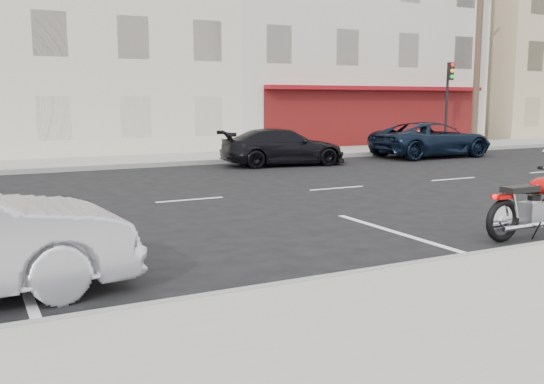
{
  "coord_description": "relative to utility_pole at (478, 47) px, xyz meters",
  "views": [
    {
      "loc": [
        -6.57,
        -13.01,
        2.27
      ],
      "look_at": [
        -2.18,
        -4.46,
        0.8
      ],
      "focal_mm": 40.0,
      "sensor_mm": 36.0,
      "label": 1
    }
  ],
  "objects": [
    {
      "name": "bldg_far_east",
      "position": [
        10.5,
        7.7,
        0.76
      ],
      "size": [
        12.0,
        12.0,
        11.0
      ],
      "primitive_type": "cube",
      "color": "tan",
      "rests_on": "ground"
    },
    {
      "name": "utility_pole",
      "position": [
        0.0,
        0.0,
        0.0
      ],
      "size": [
        1.8,
        0.3,
        9.0
      ],
      "color": "#422D1E",
      "rests_on": "sidewalk_far"
    },
    {
      "name": "bldg_cream",
      "position": [
        -17.5,
        7.7,
        1.01
      ],
      "size": [
        12.0,
        12.0,
        11.5
      ],
      "primitive_type": "cube",
      "color": "beige",
      "rests_on": "ground"
    },
    {
      "name": "curb_far",
      "position": [
        -20.5,
        -1.6,
        -4.66
      ],
      "size": [
        80.0,
        0.12,
        0.16
      ],
      "primitive_type": "cube",
      "color": "gray",
      "rests_on": "ground"
    },
    {
      "name": "ground",
      "position": [
        -15.5,
        -8.6,
        -4.74
      ],
      "size": [
        120.0,
        120.0,
        0.0
      ],
      "primitive_type": "plane",
      "color": "black",
      "rests_on": "ground"
    },
    {
      "name": "car_far",
      "position": [
        -12.11,
        -3.07,
        -4.1
      ],
      "size": [
        4.59,
        2.36,
        1.28
      ],
      "primitive_type": "imported",
      "rotation": [
        0.0,
        0.0,
        1.44
      ],
      "color": "black",
      "rests_on": "ground"
    },
    {
      "name": "bldg_corner",
      "position": [
        -4.5,
        7.7,
        1.51
      ],
      "size": [
        14.0,
        12.0,
        12.5
      ],
      "primitive_type": "cube",
      "color": "beige",
      "rests_on": "ground"
    },
    {
      "name": "curb_near",
      "position": [
        -20.5,
        -15.6,
        -4.66
      ],
      "size": [
        80.0,
        0.12,
        0.16
      ],
      "primitive_type": "cube",
      "color": "gray",
      "rests_on": "ground"
    },
    {
      "name": "sidewalk_far",
      "position": [
        -20.5,
        0.1,
        -4.66
      ],
      "size": [
        80.0,
        3.4,
        0.15
      ],
      "primitive_type": "cube",
      "color": "gray",
      "rests_on": "ground"
    },
    {
      "name": "sidewalk_near",
      "position": [
        -20.5,
        -17.3,
        -4.66
      ],
      "size": [
        80.0,
        3.4,
        0.15
      ],
      "primitive_type": "cube",
      "color": "gray",
      "rests_on": "ground"
    },
    {
      "name": "fire_hydrant",
      "position": [
        -3.5,
        -0.1,
        -4.21
      ],
      "size": [
        0.2,
        0.2,
        0.72
      ],
      "color": "beige",
      "rests_on": "sidewalk_far"
    },
    {
      "name": "traffic_light",
      "position": [
        -2.0,
        -0.27,
        -2.18
      ],
      "size": [
        0.26,
        0.3,
        3.8
      ],
      "color": "black",
      "rests_on": "sidewalk_far"
    },
    {
      "name": "suv_far",
      "position": [
        -5.36,
        -3.03,
        -4.04
      ],
      "size": [
        5.02,
        2.33,
        1.39
      ],
      "primitive_type": "imported",
      "rotation": [
        0.0,
        0.0,
        1.57
      ],
      "color": "black",
      "rests_on": "ground"
    }
  ]
}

